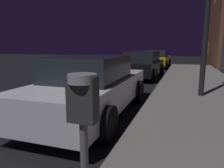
{
  "coord_description": "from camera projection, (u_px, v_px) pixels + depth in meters",
  "views": [
    {
      "loc": [
        4.91,
        -1.41,
        1.63
      ],
      "look_at": [
        4.0,
        1.19,
        1.14
      ],
      "focal_mm": 32.59,
      "sensor_mm": 36.0,
      "label": 1
    }
  ],
  "objects": [
    {
      "name": "car_yellow_cab",
      "position": [
        157.0,
        59.0,
        16.95
      ],
      "size": [
        2.11,
        4.57,
        1.43
      ],
      "color": "gold",
      "rests_on": "ground"
    },
    {
      "name": "parking_meter",
      "position": [
        83.0,
        121.0,
        1.35
      ],
      "size": [
        0.19,
        0.19,
        1.32
      ],
      "color": "#59595B",
      "rests_on": "sidewalk"
    },
    {
      "name": "car_white",
      "position": [
        92.0,
        86.0,
        4.98
      ],
      "size": [
        1.99,
        4.57,
        1.43
      ],
      "color": "silver",
      "rests_on": "ground"
    },
    {
      "name": "car_black",
      "position": [
        142.0,
        65.0,
        11.03
      ],
      "size": [
        2.1,
        4.11,
        1.43
      ],
      "color": "black",
      "rests_on": "ground"
    }
  ]
}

